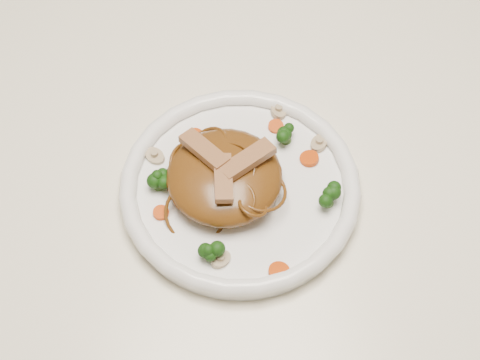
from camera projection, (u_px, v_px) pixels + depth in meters
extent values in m
cube|color=white|center=(250.00, 172.00, 0.85)|extent=(1.20, 0.80, 0.04)
cylinder|color=white|center=(240.00, 190.00, 0.80)|extent=(0.31, 0.31, 0.02)
ellipsoid|color=#593911|center=(224.00, 176.00, 0.78)|extent=(0.16, 0.16, 0.04)
cube|color=#A1734C|center=(247.00, 160.00, 0.76)|extent=(0.07, 0.05, 0.01)
cube|color=#A1734C|center=(204.00, 150.00, 0.77)|extent=(0.05, 0.06, 0.01)
cube|color=#A1734C|center=(223.00, 178.00, 0.75)|extent=(0.02, 0.06, 0.01)
cylinder|color=#DF4108|center=(276.00, 126.00, 0.84)|extent=(0.02, 0.02, 0.00)
cylinder|color=#DF4108|center=(161.00, 213.00, 0.78)|extent=(0.02, 0.02, 0.00)
cylinder|color=#DF4108|center=(309.00, 159.00, 0.81)|extent=(0.03, 0.03, 0.00)
cylinder|color=#DF4108|center=(194.00, 136.00, 0.83)|extent=(0.03, 0.03, 0.00)
cylinder|color=#DF4108|center=(279.00, 271.00, 0.74)|extent=(0.03, 0.03, 0.00)
cylinder|color=beige|center=(221.00, 260.00, 0.74)|extent=(0.03, 0.03, 0.01)
cylinder|color=beige|center=(319.00, 143.00, 0.83)|extent=(0.04, 0.04, 0.01)
cylinder|color=beige|center=(155.00, 156.00, 0.82)|extent=(0.04, 0.04, 0.01)
cylinder|color=beige|center=(278.00, 111.00, 0.85)|extent=(0.03, 0.03, 0.01)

